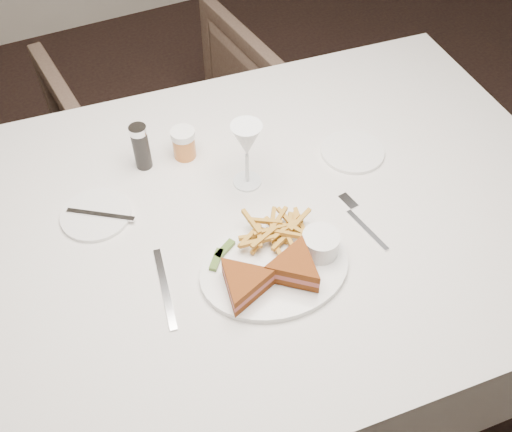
% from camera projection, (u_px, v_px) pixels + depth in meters
% --- Properties ---
extents(ground, '(5.00, 5.00, 0.00)m').
position_uv_depth(ground, '(383.00, 367.00, 1.87)').
color(ground, black).
rests_on(ground, ground).
extents(table, '(1.69, 1.22, 0.75)m').
position_uv_depth(table, '(248.00, 304.00, 1.59)').
color(table, silver).
rests_on(table, ground).
extents(chair_far, '(0.76, 0.72, 0.73)m').
position_uv_depth(chair_far, '(172.00, 129.00, 2.09)').
color(chair_far, '#4D3B2F').
rests_on(chair_far, ground).
extents(table_setting, '(0.80, 0.60, 0.18)m').
position_uv_depth(table_setting, '(258.00, 226.00, 1.23)').
color(table_setting, white).
rests_on(table_setting, table).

